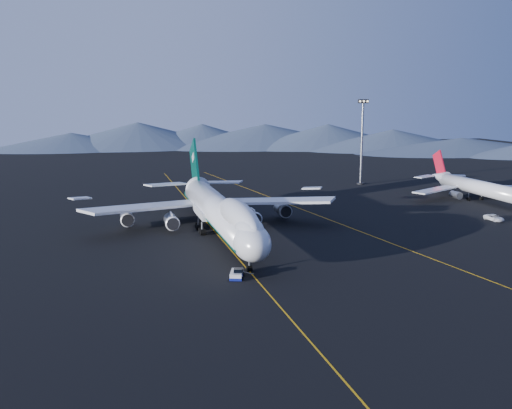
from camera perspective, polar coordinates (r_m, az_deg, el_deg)
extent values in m
plane|color=black|center=(125.30, -3.72, -3.20)|extent=(500.00, 500.00, 0.00)
cube|color=orange|center=(125.29, -3.72, -3.20)|extent=(0.25, 220.00, 0.01)
cube|color=orange|center=(143.26, 7.31, -1.50)|extent=(28.08, 198.09, 0.01)
cone|color=#425066|center=(351.93, -18.01, 6.22)|extent=(100.00, 100.00, 12.00)
cone|color=#425066|center=(357.40, -5.41, 6.75)|extent=(100.00, 100.00, 12.00)
cone|color=#425066|center=(354.11, 7.18, 6.68)|extent=(100.00, 100.00, 12.00)
cone|color=#425066|center=(342.17, 19.88, 6.00)|extent=(100.00, 100.00, 12.00)
cylinder|color=silver|center=(124.08, -3.75, -0.69)|extent=(6.50, 56.00, 6.50)
ellipsoid|color=silver|center=(97.47, -0.45, -3.82)|extent=(6.50, 10.40, 6.50)
ellipsoid|color=silver|center=(105.87, -1.77, -1.27)|extent=(5.13, 25.16, 5.85)
cube|color=black|center=(95.30, -0.15, -3.41)|extent=(3.60, 1.61, 1.29)
cone|color=silver|center=(155.94, -6.17, 1.90)|extent=(6.50, 12.00, 6.50)
cube|color=#043F33|center=(125.22, -3.83, -1.01)|extent=(6.24, 60.00, 1.10)
cube|color=silver|center=(129.59, -4.23, -0.71)|extent=(7.50, 13.00, 1.60)
cube|color=silver|center=(133.44, -10.85, -0.23)|extent=(30.62, 23.28, 2.83)
cube|color=silver|center=(138.55, 1.19, 0.35)|extent=(30.62, 23.28, 2.83)
cylinder|color=slate|center=(130.54, -8.48, -1.65)|extent=(2.90, 5.50, 2.90)
cylinder|color=slate|center=(136.19, -12.78, -1.29)|extent=(2.90, 5.50, 2.90)
cylinder|color=slate|center=(133.99, -0.39, -1.22)|extent=(2.90, 5.50, 2.90)
cylinder|color=slate|center=(142.72, 2.63, -0.49)|extent=(2.90, 5.50, 2.90)
cube|color=#043F33|center=(154.29, -6.15, 3.68)|extent=(0.55, 14.11, 15.94)
cube|color=silver|center=(156.38, -8.98, 2.00)|extent=(12.39, 9.47, 0.98)
cube|color=silver|center=(158.67, -3.59, 2.23)|extent=(12.39, 9.47, 0.98)
cylinder|color=black|center=(100.23, -0.67, -6.41)|extent=(0.90, 1.10, 1.10)
cube|color=silver|center=(96.73, -1.95, -6.97)|extent=(3.13, 4.37, 0.99)
cube|color=navy|center=(96.84, -1.95, -7.17)|extent=(3.28, 4.57, 0.45)
cube|color=black|center=(96.52, -1.96, -6.57)|extent=(1.82, 1.82, 0.81)
cylinder|color=silver|center=(178.47, 21.55, 1.55)|extent=(4.26, 35.86, 4.26)
cone|color=silver|center=(195.68, 17.86, 2.65)|extent=(4.26, 7.85, 4.26)
cube|color=silver|center=(176.79, 17.53, 1.42)|extent=(18.82, 12.70, 0.39)
cube|color=silver|center=(189.78, 23.24, 1.65)|extent=(18.82, 12.70, 0.39)
cylinder|color=slate|center=(177.48, 19.36, 0.91)|extent=(2.13, 3.92, 2.13)
cylinder|color=slate|center=(184.71, 22.52, 1.06)|extent=(2.13, 3.92, 2.13)
cube|color=#B81027|center=(195.64, 17.84, 3.91)|extent=(0.39, 7.64, 9.03)
imported|color=white|center=(152.60, 22.71, -1.22)|extent=(2.87, 5.55, 1.50)
cylinder|color=black|center=(203.79, 10.40, 2.08)|extent=(2.73, 2.73, 0.45)
cylinder|color=slate|center=(202.22, 10.53, 6.00)|extent=(0.79, 0.79, 28.39)
cube|color=black|center=(201.62, 10.67, 10.12)|extent=(3.63, 0.91, 1.36)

